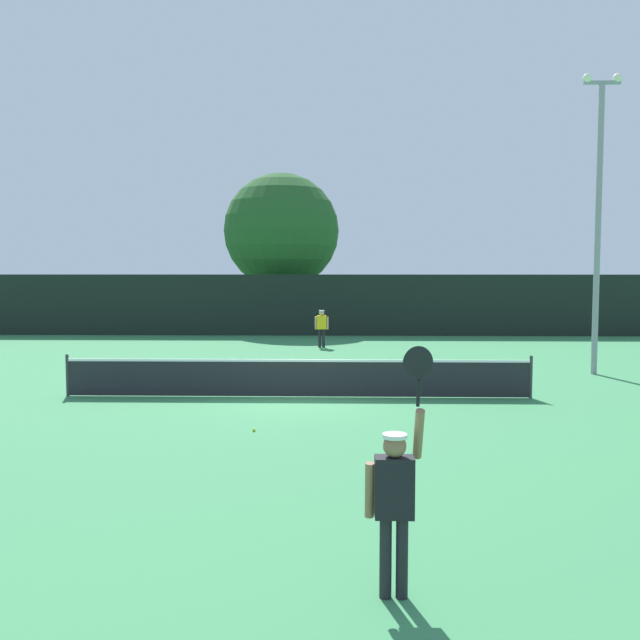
{
  "coord_description": "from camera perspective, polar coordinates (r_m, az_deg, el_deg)",
  "views": [
    {
      "loc": [
        1.0,
        -17.09,
        3.21
      ],
      "look_at": [
        0.47,
        4.37,
        1.64
      ],
      "focal_mm": 38.46,
      "sensor_mm": 36.0,
      "label": 1
    }
  ],
  "objects": [
    {
      "name": "player_receiving",
      "position": [
        28.27,
        0.14,
        -0.42
      ],
      "size": [
        0.57,
        0.23,
        1.55
      ],
      "rotation": [
        0.0,
        0.0,
        3.14
      ],
      "color": "yellow",
      "rests_on": "ground"
    },
    {
      "name": "parked_car_mid",
      "position": [
        38.45,
        2.21,
        0.56
      ],
      "size": [
        1.98,
        4.24,
        1.69
      ],
      "rotation": [
        0.0,
        0.0,
        0.02
      ],
      "color": "black",
      "rests_on": "ground"
    },
    {
      "name": "ground_plane",
      "position": [
        17.42,
        -1.9,
        -6.43
      ],
      "size": [
        120.0,
        120.0,
        0.0
      ],
      "primitive_type": "plane",
      "color": "#387F4C"
    },
    {
      "name": "tennis_net",
      "position": [
        17.33,
        -1.91,
        -4.76
      ],
      "size": [
        11.79,
        0.08,
        1.07
      ],
      "color": "#232328",
      "rests_on": "ground"
    },
    {
      "name": "perimeter_fence",
      "position": [
        33.45,
        -0.3,
        1.25
      ],
      "size": [
        36.89,
        0.12,
        2.99
      ],
      "primitive_type": "cube",
      "color": "black",
      "rests_on": "ground"
    },
    {
      "name": "light_pole",
      "position": [
        22.69,
        22.16,
        8.7
      ],
      "size": [
        1.18,
        0.28,
        9.08
      ],
      "color": "gray",
      "rests_on": "ground"
    },
    {
      "name": "tennis_ball",
      "position": [
        13.86,
        -5.52,
        -9.08
      ],
      "size": [
        0.07,
        0.07,
        0.07
      ],
      "primitive_type": "sphere",
      "color": "#CCE033",
      "rests_on": "ground"
    },
    {
      "name": "parked_car_near",
      "position": [
        42.74,
        -10.58,
        0.86
      ],
      "size": [
        2.41,
        4.4,
        1.69
      ],
      "rotation": [
        0.0,
        0.0,
        -0.12
      ],
      "color": "red",
      "rests_on": "ground"
    },
    {
      "name": "player_serving",
      "position": [
        6.89,
        6.28,
        -13.83
      ],
      "size": [
        0.67,
        0.39,
        2.47
      ],
      "color": "black",
      "rests_on": "ground"
    },
    {
      "name": "large_tree",
      "position": [
        37.35,
        -3.24,
        7.38
      ],
      "size": [
        6.2,
        6.2,
        8.41
      ],
      "color": "brown",
      "rests_on": "ground"
    }
  ]
}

